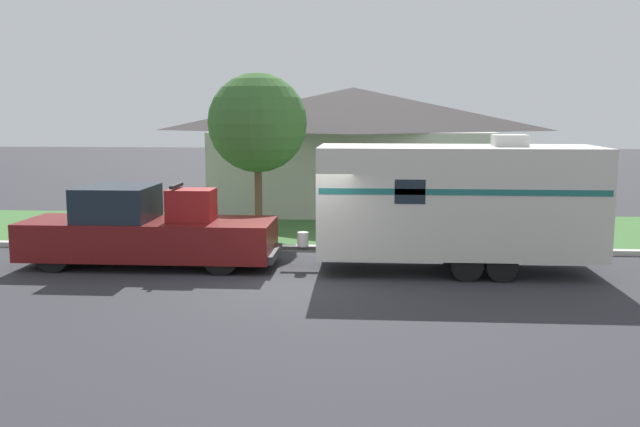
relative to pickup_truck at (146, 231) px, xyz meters
name	(u,v)px	position (x,y,z in m)	size (l,w,h in m)	color
ground_plane	(298,282)	(4.05, -1.46, -0.90)	(120.00, 120.00, 0.00)	#2D2D33
curb_strip	(312,248)	(4.05, 2.29, -0.83)	(80.00, 0.30, 0.14)	beige
lawn_strip	(321,229)	(4.05, 5.94, -0.88)	(80.00, 7.00, 0.03)	#3D6B33
house_across_street	(353,147)	(4.96, 10.98, 1.61)	(11.34, 6.80, 4.85)	#B2B2A8
pickup_truck	(146,231)	(0.00, 0.00, 0.00)	(6.46, 2.07, 2.11)	black
travel_trailer	(457,200)	(7.83, 0.00, 0.87)	(7.69, 2.49, 3.37)	black
mailbox	(462,214)	(8.35, 3.16, 0.06)	(0.48, 0.20, 1.24)	brown
tree_in_yard	(258,123)	(2.10, 5.00, 2.65)	(3.15, 3.15, 5.13)	brown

